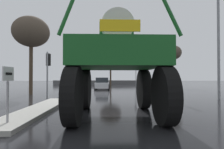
{
  "coord_description": "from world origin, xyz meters",
  "views": [
    {
      "loc": [
        -0.85,
        -0.26,
        1.56
      ],
      "look_at": [
        -0.59,
        9.42,
        1.71
      ],
      "focal_mm": 28.41,
      "sensor_mm": 36.0,
      "label": 1
    }
  ],
  "objects_px": {
    "oversize_sprayer": "(116,63)",
    "streetlight_near_right": "(220,33)",
    "traffic_signal_near_right": "(163,61)",
    "bare_tree_right": "(173,53)",
    "bare_tree_left": "(31,32)",
    "traffic_signal_far_left": "(136,69)",
    "bare_tree_far_center": "(111,57)",
    "lane_arrow_sign": "(8,84)",
    "sedan_ahead": "(102,84)",
    "traffic_signal_near_left": "(48,65)"
  },
  "relations": [
    {
      "from": "bare_tree_right",
      "to": "streetlight_near_right",
      "type": "bearing_deg",
      "value": -98.54
    },
    {
      "from": "streetlight_near_right",
      "to": "bare_tree_left",
      "type": "height_order",
      "value": "streetlight_near_right"
    },
    {
      "from": "sedan_ahead",
      "to": "streetlight_near_right",
      "type": "relative_size",
      "value": 0.49
    },
    {
      "from": "oversize_sprayer",
      "to": "bare_tree_far_center",
      "type": "height_order",
      "value": "bare_tree_far_center"
    },
    {
      "from": "sedan_ahead",
      "to": "traffic_signal_far_left",
      "type": "xyz_separation_m",
      "value": [
        5.19,
        4.61,
        2.11
      ]
    },
    {
      "from": "traffic_signal_near_left",
      "to": "streetlight_near_right",
      "type": "height_order",
      "value": "streetlight_near_right"
    },
    {
      "from": "sedan_ahead",
      "to": "traffic_signal_far_left",
      "type": "relative_size",
      "value": 1.07
    },
    {
      "from": "traffic_signal_far_left",
      "to": "bare_tree_right",
      "type": "bearing_deg",
      "value": -9.48
    },
    {
      "from": "sedan_ahead",
      "to": "traffic_signal_far_left",
      "type": "distance_m",
      "value": 7.25
    },
    {
      "from": "lane_arrow_sign",
      "to": "traffic_signal_near_right",
      "type": "height_order",
      "value": "traffic_signal_near_right"
    },
    {
      "from": "bare_tree_far_center",
      "to": "oversize_sprayer",
      "type": "bearing_deg",
      "value": -90.52
    },
    {
      "from": "traffic_signal_far_left",
      "to": "streetlight_near_right",
      "type": "height_order",
      "value": "streetlight_near_right"
    },
    {
      "from": "streetlight_near_right",
      "to": "sedan_ahead",
      "type": "bearing_deg",
      "value": 127.0
    },
    {
      "from": "traffic_signal_near_right",
      "to": "streetlight_near_right",
      "type": "distance_m",
      "value": 4.35
    },
    {
      "from": "traffic_signal_far_left",
      "to": "bare_tree_far_center",
      "type": "xyz_separation_m",
      "value": [
        -3.92,
        5.34,
        2.5
      ]
    },
    {
      "from": "traffic_signal_near_left",
      "to": "traffic_signal_far_left",
      "type": "bearing_deg",
      "value": 60.94
    },
    {
      "from": "oversize_sprayer",
      "to": "sedan_ahead",
      "type": "bearing_deg",
      "value": 3.45
    },
    {
      "from": "traffic_signal_near_left",
      "to": "bare_tree_left",
      "type": "bearing_deg",
      "value": 126.17
    },
    {
      "from": "bare_tree_left",
      "to": "bare_tree_far_center",
      "type": "distance_m",
      "value": 18.66
    },
    {
      "from": "lane_arrow_sign",
      "to": "bare_tree_far_center",
      "type": "xyz_separation_m",
      "value": [
        3.73,
        27.77,
        3.97
      ]
    },
    {
      "from": "bare_tree_left",
      "to": "traffic_signal_near_left",
      "type": "bearing_deg",
      "value": -53.83
    },
    {
      "from": "bare_tree_left",
      "to": "sedan_ahead",
      "type": "bearing_deg",
      "value": 48.22
    },
    {
      "from": "bare_tree_left",
      "to": "bare_tree_right",
      "type": "relative_size",
      "value": 1.09
    },
    {
      "from": "bare_tree_far_center",
      "to": "streetlight_near_right",
      "type": "bearing_deg",
      "value": -71.14
    },
    {
      "from": "bare_tree_far_center",
      "to": "traffic_signal_far_left",
      "type": "bearing_deg",
      "value": -53.73
    },
    {
      "from": "lane_arrow_sign",
      "to": "traffic_signal_far_left",
      "type": "xyz_separation_m",
      "value": [
        7.65,
        22.43,
        1.47
      ]
    },
    {
      "from": "sedan_ahead",
      "to": "bare_tree_left",
      "type": "height_order",
      "value": "bare_tree_left"
    },
    {
      "from": "traffic_signal_far_left",
      "to": "bare_tree_right",
      "type": "xyz_separation_m",
      "value": [
        5.61,
        -0.94,
        2.49
      ]
    },
    {
      "from": "lane_arrow_sign",
      "to": "oversize_sprayer",
      "type": "xyz_separation_m",
      "value": [
        3.49,
        1.63,
        0.78
      ]
    },
    {
      "from": "lane_arrow_sign",
      "to": "traffic_signal_near_right",
      "type": "distance_m",
      "value": 9.95
    },
    {
      "from": "sedan_ahead",
      "to": "streetlight_near_right",
      "type": "xyz_separation_m",
      "value": [
        8.55,
        -11.34,
        3.93
      ]
    },
    {
      "from": "traffic_signal_far_left",
      "to": "bare_tree_right",
      "type": "relative_size",
      "value": 0.59
    },
    {
      "from": "streetlight_near_right",
      "to": "bare_tree_right",
      "type": "distance_m",
      "value": 15.2
    },
    {
      "from": "traffic_signal_near_right",
      "to": "bare_tree_right",
      "type": "relative_size",
      "value": 0.58
    },
    {
      "from": "bare_tree_left",
      "to": "traffic_signal_far_left",
      "type": "bearing_deg",
      "value": 45.42
    },
    {
      "from": "sedan_ahead",
      "to": "traffic_signal_near_right",
      "type": "bearing_deg",
      "value": -155.82
    },
    {
      "from": "traffic_signal_near_left",
      "to": "bare_tree_right",
      "type": "relative_size",
      "value": 0.51
    },
    {
      "from": "traffic_signal_near_right",
      "to": "bare_tree_left",
      "type": "relative_size",
      "value": 0.53
    },
    {
      "from": "oversize_sprayer",
      "to": "traffic_signal_near_left",
      "type": "relative_size",
      "value": 1.57
    },
    {
      "from": "bare_tree_left",
      "to": "bare_tree_right",
      "type": "distance_m",
      "value": 20.24
    },
    {
      "from": "bare_tree_left",
      "to": "bare_tree_far_center",
      "type": "height_order",
      "value": "bare_tree_left"
    },
    {
      "from": "sedan_ahead",
      "to": "bare_tree_right",
      "type": "relative_size",
      "value": 0.63
    },
    {
      "from": "lane_arrow_sign",
      "to": "traffic_signal_far_left",
      "type": "height_order",
      "value": "traffic_signal_far_left"
    },
    {
      "from": "oversize_sprayer",
      "to": "traffic_signal_far_left",
      "type": "height_order",
      "value": "oversize_sprayer"
    },
    {
      "from": "sedan_ahead",
      "to": "traffic_signal_far_left",
      "type": "bearing_deg",
      "value": -47.15
    },
    {
      "from": "lane_arrow_sign",
      "to": "bare_tree_right",
      "type": "xyz_separation_m",
      "value": [
        13.26,
        21.49,
        3.97
      ]
    },
    {
      "from": "sedan_ahead",
      "to": "streetlight_near_right",
      "type": "distance_m",
      "value": 14.74
    },
    {
      "from": "lane_arrow_sign",
      "to": "traffic_signal_near_left",
      "type": "relative_size",
      "value": 0.53
    },
    {
      "from": "oversize_sprayer",
      "to": "streetlight_near_right",
      "type": "height_order",
      "value": "streetlight_near_right"
    },
    {
      "from": "streetlight_near_right",
      "to": "lane_arrow_sign",
      "type": "bearing_deg",
      "value": -149.53
    }
  ]
}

